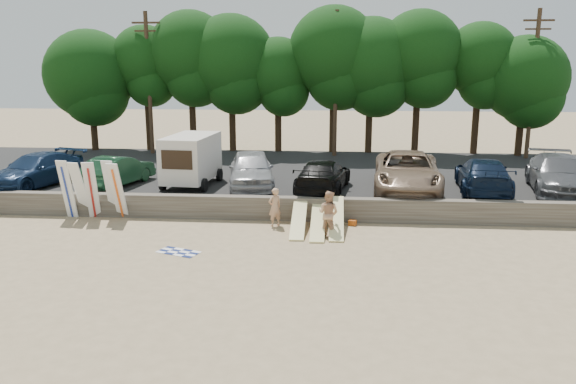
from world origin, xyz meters
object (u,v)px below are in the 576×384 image
(box_trailer, at_px, (191,158))
(car_6, at_px, (558,174))
(beachgoer_a, at_px, (275,207))
(car_2, at_px, (251,169))
(car_4, at_px, (407,171))
(car_5, at_px, (483,175))
(car_0, at_px, (36,170))
(car_1, at_px, (117,171))
(car_3, at_px, (323,175))
(beachgoer_b, at_px, (328,213))
(cooler, at_px, (335,221))

(box_trailer, bearing_deg, car_6, 4.95)
(beachgoer_a, bearing_deg, car_2, -105.57)
(car_4, distance_m, car_5, 3.44)
(beachgoer_a, bearing_deg, car_0, -53.27)
(beachgoer_a, bearing_deg, box_trailer, -79.96)
(car_4, bearing_deg, car_1, -174.70)
(car_0, bearing_deg, beachgoer_a, -1.17)
(box_trailer, bearing_deg, car_3, -1.40)
(car_2, distance_m, car_4, 7.33)
(car_5, height_order, beachgoer_b, car_5)
(cooler, bearing_deg, beachgoer_b, -95.73)
(car_1, relative_size, beachgoer_a, 2.78)
(beachgoer_b, relative_size, cooler, 4.62)
(beachgoer_a, relative_size, beachgoer_b, 0.91)
(car_5, bearing_deg, beachgoer_a, 30.06)
(car_3, height_order, car_4, car_4)
(box_trailer, relative_size, cooler, 10.53)
(car_5, relative_size, beachgoer_a, 3.39)
(car_2, xyz_separation_m, beachgoer_b, (3.75, -5.13, -0.70))
(box_trailer, distance_m, car_6, 17.15)
(beachgoer_b, bearing_deg, car_2, -27.01)
(car_4, bearing_deg, beachgoer_a, -140.14)
(car_6, bearing_deg, car_1, -168.15)
(car_0, xyz_separation_m, car_5, (21.20, 0.38, 0.01))
(cooler, bearing_deg, car_1, 165.94)
(car_2, bearing_deg, car_6, -8.48)
(car_5, bearing_deg, car_1, 6.86)
(box_trailer, height_order, car_1, box_trailer)
(car_1, xyz_separation_m, beachgoer_b, (10.28, -5.01, -0.55))
(car_1, relative_size, car_4, 0.69)
(car_1, relative_size, cooler, 11.65)
(car_0, height_order, car_1, car_0)
(car_6, relative_size, cooler, 15.17)
(car_1, height_order, beachgoer_a, car_1)
(box_trailer, relative_size, car_0, 0.75)
(car_1, distance_m, car_2, 6.53)
(car_4, bearing_deg, box_trailer, -176.30)
(car_0, bearing_deg, cooler, 2.89)
(car_0, xyz_separation_m, beachgoer_b, (14.18, -4.67, -0.59))
(box_trailer, height_order, beachgoer_a, box_trailer)
(car_3, xyz_separation_m, cooler, (0.58, -3.20, -1.28))
(beachgoer_a, bearing_deg, car_1, -62.51)
(car_3, distance_m, beachgoer_a, 4.07)
(car_3, bearing_deg, car_2, 0.36)
(car_1, bearing_deg, car_0, 19.05)
(car_3, relative_size, car_5, 0.94)
(box_trailer, height_order, car_6, box_trailer)
(car_1, distance_m, car_3, 9.97)
(box_trailer, relative_size, beachgoer_a, 2.51)
(box_trailer, distance_m, car_4, 10.28)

